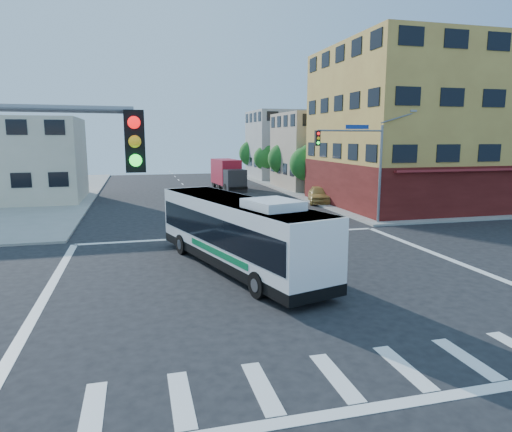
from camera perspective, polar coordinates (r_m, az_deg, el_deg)
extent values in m
plane|color=black|center=(19.98, 2.98, -8.16)|extent=(120.00, 120.00, 0.00)
cube|color=gray|center=(67.24, 22.86, 3.87)|extent=(50.00, 50.00, 0.15)
cube|color=gold|center=(44.78, 20.89, 10.27)|extent=(18.00, 15.00, 14.00)
cube|color=maroon|center=(44.97, 20.50, 3.90)|extent=(18.09, 15.08, 4.00)
cube|color=maroon|center=(39.27, 26.59, 5.05)|extent=(16.00, 1.60, 0.51)
cube|color=tan|center=(56.89, 9.09, 8.03)|extent=(12.00, 10.00, 9.00)
cube|color=#9F9E9A|center=(69.93, 4.45, 8.85)|extent=(12.00, 10.00, 10.00)
cube|color=beige|center=(49.44, -27.89, 6.19)|extent=(12.00, 10.00, 8.00)
cylinder|color=slate|center=(33.43, 15.24, 4.91)|extent=(0.18, 0.18, 7.00)
cylinder|color=slate|center=(31.93, 11.76, 10.41)|extent=(5.01, 0.62, 0.12)
cube|color=black|center=(30.68, 7.68, 9.62)|extent=(0.32, 0.30, 1.00)
sphere|color=#FF0C0C|center=(30.52, 7.82, 10.18)|extent=(0.20, 0.20, 0.20)
sphere|color=yellow|center=(30.52, 7.80, 9.62)|extent=(0.20, 0.20, 0.20)
sphere|color=#19FF33|center=(30.52, 7.79, 9.05)|extent=(0.20, 0.20, 0.20)
cube|color=navy|center=(32.21, 12.54, 10.82)|extent=(1.80, 0.22, 0.28)
cube|color=gray|center=(34.89, 19.02, 12.32)|extent=(0.50, 0.22, 0.14)
cube|color=black|center=(7.81, -14.91, 9.00)|extent=(0.32, 0.30, 1.00)
sphere|color=#FF0C0C|center=(7.64, -15.01, 11.24)|extent=(0.20, 0.20, 0.20)
sphere|color=yellow|center=(7.64, -14.91, 8.99)|extent=(0.20, 0.20, 0.20)
sphere|color=#19FF33|center=(7.64, -14.81, 6.74)|extent=(0.20, 0.20, 0.20)
cylinder|color=#392815|center=(49.62, 6.24, 3.75)|extent=(0.28, 0.28, 1.92)
sphere|color=#1A5C1E|center=(49.42, 6.29, 6.53)|extent=(3.60, 3.60, 3.60)
sphere|color=#1A5C1E|center=(49.25, 6.88, 7.55)|extent=(2.52, 2.52, 2.52)
cylinder|color=#392815|center=(57.13, 3.39, 4.63)|extent=(0.28, 0.28, 1.99)
sphere|color=#1A5C1E|center=(56.95, 3.41, 7.15)|extent=(3.80, 3.80, 3.80)
sphere|color=#1A5C1E|center=(56.76, 3.90, 8.09)|extent=(2.66, 2.66, 2.66)
cylinder|color=#392815|center=(64.76, 1.19, 5.21)|extent=(0.28, 0.28, 1.89)
sphere|color=#1A5C1E|center=(64.61, 1.20, 7.25)|extent=(3.40, 3.40, 3.40)
sphere|color=#1A5C1E|center=(64.40, 1.62, 7.99)|extent=(2.38, 2.38, 2.38)
cylinder|color=#392815|center=(72.46, -0.54, 5.76)|extent=(0.28, 0.28, 2.03)
sphere|color=#1A5C1E|center=(72.32, -0.54, 7.82)|extent=(4.00, 4.00, 4.00)
sphere|color=#1A5C1E|center=(72.10, -0.17, 8.61)|extent=(2.80, 2.80, 2.80)
cube|color=black|center=(21.68, -2.36, -5.15)|extent=(5.95, 12.62, 0.46)
cube|color=white|center=(21.39, -2.38, -1.89)|extent=(5.93, 12.59, 2.93)
cube|color=black|center=(21.36, -2.39, -1.41)|extent=(5.88, 12.25, 1.29)
cube|color=black|center=(26.83, -8.59, 0.58)|extent=(2.34, 0.73, 1.39)
cube|color=#E5590C|center=(26.71, -8.67, 2.76)|extent=(1.90, 0.59, 0.29)
cube|color=white|center=(21.15, -2.41, 1.84)|extent=(5.81, 12.34, 0.12)
cube|color=white|center=(18.48, 2.12, 1.45)|extent=(2.39, 2.68, 0.37)
cube|color=#0C743D|center=(20.53, -4.95, -4.55)|extent=(1.58, 5.44, 0.29)
cube|color=#0C743D|center=(21.77, 1.35, -3.69)|extent=(1.58, 5.44, 0.29)
cylinder|color=black|center=(24.68, -9.25, -3.49)|extent=(0.59, 1.11, 1.07)
cylinder|color=#99999E|center=(24.63, -9.56, -3.53)|extent=(0.19, 0.53, 0.53)
cylinder|color=black|center=(25.65, -4.13, -2.88)|extent=(0.59, 1.11, 1.07)
cylinder|color=#99999E|center=(25.71, -3.85, -2.85)|extent=(0.19, 0.53, 0.53)
cylinder|color=black|center=(17.82, 0.22, -8.60)|extent=(0.59, 1.11, 1.07)
cylinder|color=#99999E|center=(17.75, -0.18, -8.67)|extent=(0.19, 0.53, 0.53)
cylinder|color=black|center=(19.14, 6.60, -7.36)|extent=(0.59, 1.11, 1.07)
cylinder|color=#99999E|center=(19.22, 6.95, -7.29)|extent=(0.19, 0.53, 0.53)
cube|color=#252529|center=(52.01, -2.65, 4.42)|extent=(2.43, 2.35, 2.54)
cube|color=black|center=(51.09, -2.35, 4.77)|extent=(2.05, 0.26, 0.98)
cube|color=#A41529|center=(55.50, -3.80, 5.56)|extent=(2.83, 5.67, 2.93)
cube|color=black|center=(54.51, -3.44, 3.89)|extent=(2.85, 7.99, 0.29)
cylinder|color=black|center=(51.99, -3.79, 3.54)|extent=(0.36, 1.00, 0.98)
cylinder|color=black|center=(52.59, -1.64, 3.63)|extent=(0.36, 1.00, 0.98)
cylinder|color=black|center=(54.70, -4.62, 3.84)|extent=(0.36, 1.00, 0.98)
cylinder|color=black|center=(55.27, -2.56, 3.93)|extent=(0.36, 1.00, 0.98)
cylinder|color=black|center=(57.06, -5.26, 4.08)|extent=(0.36, 1.00, 0.98)
cylinder|color=black|center=(57.60, -3.28, 4.16)|extent=(0.36, 1.00, 0.98)
imported|color=tan|center=(43.57, 7.89, 2.69)|extent=(3.31, 5.15, 1.63)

